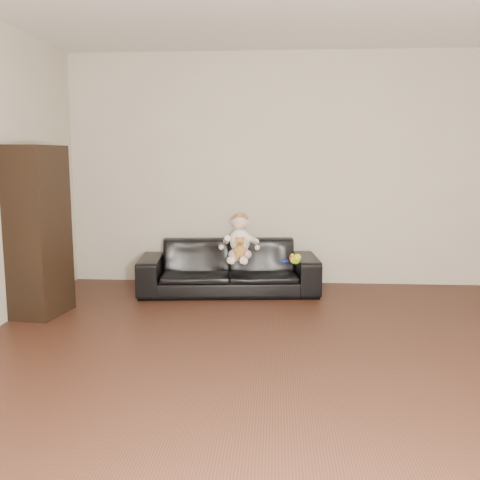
# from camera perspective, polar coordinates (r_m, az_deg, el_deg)

# --- Properties ---
(floor) EXTENTS (5.50, 5.50, 0.00)m
(floor) POSITION_cam_1_polar(r_m,az_deg,el_deg) (3.64, 5.87, -14.42)
(floor) COLOR #3C1F15
(floor) RESTS_ON ground
(wall_back) EXTENTS (5.00, 0.00, 5.00)m
(wall_back) POSITION_cam_1_polar(r_m,az_deg,el_deg) (6.10, 5.19, 7.46)
(wall_back) COLOR beige
(wall_back) RESTS_ON ground
(wall_front) EXTENTS (5.00, 0.00, 5.00)m
(wall_front) POSITION_cam_1_polar(r_m,az_deg,el_deg) (0.63, 16.20, -3.31)
(wall_front) COLOR beige
(wall_front) RESTS_ON ground
(sofa) EXTENTS (1.95, 0.91, 0.55)m
(sofa) POSITION_cam_1_polar(r_m,az_deg,el_deg) (5.74, -1.20, -2.88)
(sofa) COLOR black
(sofa) RESTS_ON floor
(cabinet) EXTENTS (0.45, 0.58, 1.54)m
(cabinet) POSITION_cam_1_polar(r_m,az_deg,el_deg) (5.17, -20.75, 0.85)
(cabinet) COLOR black
(cabinet) RESTS_ON floor
(shelf_item) EXTENTS (0.21, 0.27, 0.28)m
(shelf_item) POSITION_cam_1_polar(r_m,az_deg,el_deg) (5.13, -20.75, 4.69)
(shelf_item) COLOR silver
(shelf_item) RESTS_ON cabinet
(baby) EXTENTS (0.35, 0.43, 0.50)m
(baby) POSITION_cam_1_polar(r_m,az_deg,el_deg) (5.57, -0.01, -0.02)
(baby) COLOR #FDD6D9
(baby) RESTS_ON sofa
(teddy_bear) EXTENTS (0.14, 0.14, 0.21)m
(teddy_bear) POSITION_cam_1_polar(r_m,az_deg,el_deg) (5.43, -0.01, -0.83)
(teddy_bear) COLOR #B07932
(teddy_bear) RESTS_ON sofa
(toy_green) EXTENTS (0.11, 0.13, 0.09)m
(toy_green) POSITION_cam_1_polar(r_m,az_deg,el_deg) (5.46, 5.91, -2.13)
(toy_green) COLOR #BBE71B
(toy_green) RESTS_ON sofa
(toy_rattle) EXTENTS (0.09, 0.09, 0.07)m
(toy_rattle) POSITION_cam_1_polar(r_m,az_deg,el_deg) (5.60, 5.61, -1.92)
(toy_rattle) COLOR red
(toy_rattle) RESTS_ON sofa
(toy_blue_disc) EXTENTS (0.12, 0.12, 0.01)m
(toy_blue_disc) POSITION_cam_1_polar(r_m,az_deg,el_deg) (5.60, 4.75, -2.23)
(toy_blue_disc) COLOR #192ACF
(toy_blue_disc) RESTS_ON sofa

